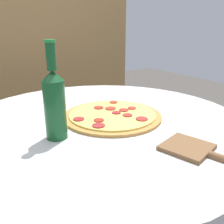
# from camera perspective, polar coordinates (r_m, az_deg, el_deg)

# --- Properties ---
(table) EXTENTS (1.08, 1.08, 0.75)m
(table) POSITION_cam_1_polar(r_m,az_deg,el_deg) (0.98, -2.42, -10.77)
(table) COLOR silver
(table) RESTS_ON ground_plane
(fence_panel) EXTENTS (1.74, 0.04, 1.66)m
(fence_panel) POSITION_cam_1_polar(r_m,az_deg,el_deg) (1.80, -20.28, 10.22)
(fence_panel) COLOR olive
(fence_panel) RESTS_ON ground_plane
(pizza) EXTENTS (0.37, 0.37, 0.02)m
(pizza) POSITION_cam_1_polar(r_m,az_deg,el_deg) (0.94, 0.00, -0.71)
(pizza) COLOR #B77F3D
(pizza) RESTS_ON table
(beer_bottle) EXTENTS (0.06, 0.06, 0.29)m
(beer_bottle) POSITION_cam_1_polar(r_m,az_deg,el_deg) (0.75, -12.99, 2.19)
(beer_bottle) COLOR #144C23
(beer_bottle) RESTS_ON table
(pizza_paddle) EXTENTS (0.15, 0.25, 0.02)m
(pizza_paddle) POSITION_cam_1_polar(r_m,az_deg,el_deg) (0.73, 18.67, -8.26)
(pizza_paddle) COLOR brown
(pizza_paddle) RESTS_ON table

